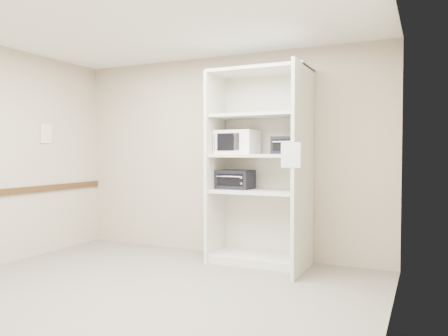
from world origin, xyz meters
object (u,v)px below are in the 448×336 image
at_px(shelving_unit, 263,173).
at_px(toaster_oven_upper, 288,145).
at_px(toaster_oven_lower, 235,179).
at_px(microwave, 237,142).

relative_size(shelving_unit, toaster_oven_upper, 6.63).
relative_size(shelving_unit, toaster_oven_lower, 5.51).
bearing_deg(shelving_unit, toaster_oven_upper, -8.46).
height_order(microwave, toaster_oven_lower, microwave).
distance_m(shelving_unit, microwave, 0.53).
xyz_separation_m(microwave, toaster_oven_upper, (0.69, -0.07, -0.05)).
bearing_deg(toaster_oven_lower, shelving_unit, -3.98).
xyz_separation_m(toaster_oven_upper, toaster_oven_lower, (-0.73, 0.09, -0.43)).
bearing_deg(toaster_oven_upper, shelving_unit, 169.83).
relative_size(toaster_oven_upper, toaster_oven_lower, 0.83).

